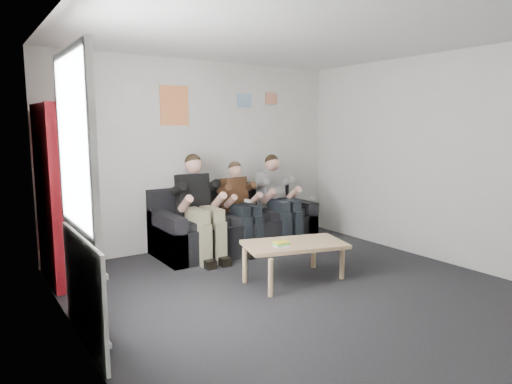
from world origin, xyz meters
TOP-DOWN VIEW (x-y plane):
  - room_shell at (0.00, 0.00)m, footprint 5.00×5.00m
  - sofa at (0.30, 2.06)m, footprint 2.32×0.95m
  - bookshelf at (-2.07, 1.89)m, footprint 0.30×0.91m
  - coffee_table at (0.15, 0.46)m, footprint 1.13×0.62m
  - game_cases at (-0.06, 0.43)m, footprint 0.20×0.17m
  - person_left at (-0.34, 1.85)m, footprint 0.43×0.91m
  - person_middle at (0.30, 1.86)m, footprint 0.36×0.77m
  - person_right at (0.95, 1.85)m, footprint 0.40×0.85m
  - radiator at (-2.15, 0.20)m, footprint 0.10×0.64m
  - window at (-2.22, 0.20)m, footprint 0.05×1.30m
  - poster_large at (-0.40, 2.49)m, footprint 0.42×0.01m
  - poster_blue at (0.75, 2.49)m, footprint 0.25×0.01m
  - poster_pink at (1.25, 2.49)m, footprint 0.22×0.01m
  - poster_sign at (-1.00, 2.49)m, footprint 0.20×0.01m

SIDE VIEW (x-z plane):
  - sofa at x=0.30m, z-range -0.13..0.77m
  - radiator at x=-2.15m, z-range 0.05..0.65m
  - coffee_table at x=0.15m, z-range 0.17..0.62m
  - game_cases at x=-0.06m, z-range 0.45..0.49m
  - person_middle at x=0.30m, z-range 0.01..1.28m
  - person_right at x=0.95m, z-range 0.00..1.35m
  - person_left at x=-0.34m, z-range 0.00..1.40m
  - bookshelf at x=-2.07m, z-range 0.00..2.01m
  - window at x=-2.22m, z-range -0.15..2.21m
  - room_shell at x=0.00m, z-range -1.15..3.85m
  - poster_large at x=-0.40m, z-range 1.77..2.32m
  - poster_blue at x=0.75m, z-range 2.05..2.25m
  - poster_pink at x=1.25m, z-range 2.11..2.29m
  - poster_sign at x=-1.00m, z-range 2.18..2.32m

